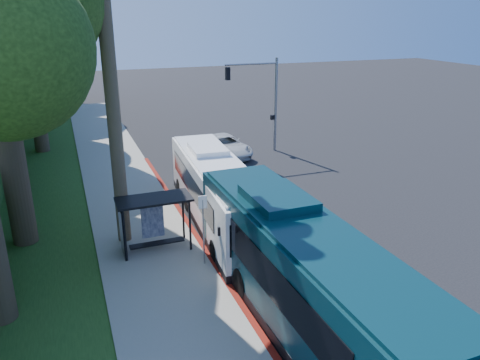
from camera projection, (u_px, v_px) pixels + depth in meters
name	position (u px, v px, depth m)	size (l,w,h in m)	color
ground	(272.00, 205.00, 25.88)	(140.00, 140.00, 0.00)	black
sidewalk	(139.00, 224.00, 23.41)	(4.50, 70.00, 0.12)	gray
red_curb	(207.00, 252.00, 20.66)	(0.25, 30.00, 0.13)	maroon
grass_verge	(21.00, 204.00, 25.90)	(8.00, 70.00, 0.06)	#234719
bus_shelter	(148.00, 214.00, 20.32)	(3.20, 1.51, 2.55)	black
stop_sign_pole	(203.00, 221.00, 18.97)	(0.35, 0.06, 3.17)	gray
traffic_signal_pole	(263.00, 94.00, 34.46)	(4.10, 0.30, 7.00)	gray
tree_2	(23.00, 6.00, 32.41)	(8.82, 8.40, 15.12)	#382B1E
tree_4	(38.00, 16.00, 46.91)	(8.40, 8.00, 14.14)	#382B1E
tree_5	(50.00, 23.00, 54.53)	(7.35, 7.00, 12.86)	#382B1E
white_bus	(217.00, 190.00, 23.26)	(3.22, 11.86, 3.50)	white
teal_bus	(304.00, 273.00, 15.37)	(3.01, 13.50, 4.02)	#092A33
pickup	(225.00, 146.00, 34.69)	(2.51, 5.43, 1.51)	silver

